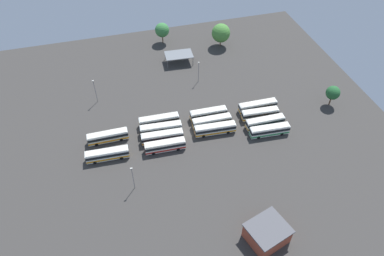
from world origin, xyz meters
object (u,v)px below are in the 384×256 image
object	(u,v)px
bus_row0_slot2	(108,137)
lamp_post_by_building	(133,177)
bus_row3_slot1	(265,122)
lamp_post_mid_lot	(95,90)
bus_row1_slot0	(165,146)
bus_row3_slot0	(270,130)
bus_row3_slot2	(260,114)
tree_northwest	(333,93)
bus_row1_slot2	(161,129)
bus_row1_slot3	(159,120)
bus_row1_slot1	(162,137)
bus_row2_slot1	(215,129)
tree_northeast	(221,33)
depot_building	(267,233)
tree_south_edge	(162,30)
maintenance_shelter	(179,55)
lamp_post_far_corner	(198,71)
bus_row2_slot3	(208,114)
bus_row0_slot0	(107,154)
bus_row2_slot2	(212,121)
bus_row3_slot3	(258,106)

from	to	relation	value
bus_row0_slot2	lamp_post_by_building	distance (m)	19.88
bus_row3_slot1	lamp_post_by_building	world-z (taller)	lamp_post_by_building
bus_row3_slot1	lamp_post_mid_lot	bearing A→B (deg)	151.96
bus_row1_slot0	bus_row3_slot0	size ratio (longest dim) A/B	0.97
bus_row3_slot2	tree_northwest	size ratio (longest dim) A/B	1.64
bus_row1_slot2	bus_row1_slot3	size ratio (longest dim) A/B	1.02
bus_row1_slot1	bus_row3_slot1	xyz separation A→B (m)	(31.79, -2.42, -0.00)
bus_row2_slot1	tree_northeast	distance (m)	49.62
bus_row1_slot3	depot_building	size ratio (longest dim) A/B	1.13
bus_row1_slot3	bus_row3_slot0	size ratio (longest dim) A/B	1.02
bus_row1_slot0	tree_south_edge	distance (m)	58.91
tree_northwest	depot_building	bearing A→B (deg)	-135.78
bus_row3_slot0	bus_row1_slot3	bearing A→B (deg)	157.02
bus_row0_slot2	maintenance_shelter	distance (m)	45.51
bus_row2_slot1	bus_row3_slot2	xyz separation A→B (m)	(15.72, 2.60, -0.00)
bus_row1_slot0	lamp_post_far_corner	bearing A→B (deg)	57.27
bus_row1_slot0	bus_row2_slot3	distance (m)	18.85
bus_row0_slot0	bus_row1_slot3	xyz separation A→B (m)	(16.92, 9.70, 0.00)
bus_row3_slot2	lamp_post_mid_lot	xyz separation A→B (m)	(-48.81, 22.05, 3.01)
lamp_post_by_building	lamp_post_far_corner	bearing A→B (deg)	53.67
bus_row1_slot1	bus_row2_slot2	world-z (taller)	same
tree_south_edge	tree_northwest	world-z (taller)	tree_south_edge
tree_south_edge	tree_northwest	bearing A→B (deg)	-49.51
bus_row3_slot3	lamp_post_by_building	distance (m)	47.70
bus_row2_slot3	bus_row0_slot2	bearing A→B (deg)	-177.22
bus_row0_slot0	bus_row2_slot1	world-z (taller)	same
bus_row0_slot2	tree_south_edge	bearing A→B (deg)	61.03
tree_northwest	bus_row2_slot2	bearing A→B (deg)	178.71
bus_row0_slot2	tree_south_edge	size ratio (longest dim) A/B	1.41
depot_building	maintenance_shelter	distance (m)	76.00
bus_row1_slot0	bus_row1_slot2	size ratio (longest dim) A/B	0.94
bus_row1_slot3	bus_row2_slot2	distance (m)	16.30
tree_northeast	bus_row1_slot0	bearing A→B (deg)	-124.45
tree_northwest	lamp_post_mid_lot	bearing A→B (deg)	163.24
bus_row2_slot3	tree_south_edge	world-z (taller)	tree_south_edge
bus_row3_slot2	bus_row1_slot3	bearing A→B (deg)	169.89
bus_row1_slot1	tree_northwest	world-z (taller)	tree_northwest
bus_row1_slot1	bus_row1_slot2	world-z (taller)	same
bus_row0_slot0	bus_row2_slot1	xyz separation A→B (m)	(32.47, 1.52, 0.00)
tree_northeast	bus_row2_slot3	bearing A→B (deg)	-113.88
bus_row1_slot0	bus_row1_slot3	distance (m)	10.84
lamp_post_far_corner	lamp_post_by_building	xyz separation A→B (m)	(-29.21, -39.72, 0.03)
bus_row0_slot2	bus_row2_slot2	bearing A→B (deg)	-3.84
bus_row0_slot0	bus_row3_slot0	size ratio (longest dim) A/B	1.00
bus_row1_slot3	depot_building	distance (m)	47.51
bus_row3_slot3	depot_building	size ratio (longest dim) A/B	1.14
bus_row0_slot0	bus_row1_slot3	distance (m)	19.50
bus_row1_slot1	lamp_post_by_building	world-z (taller)	lamp_post_by_building
bus_row1_slot0	bus_row1_slot1	distance (m)	3.73
bus_row1_slot1	tree_northeast	xyz separation A→B (m)	(33.56, 45.19, 3.91)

